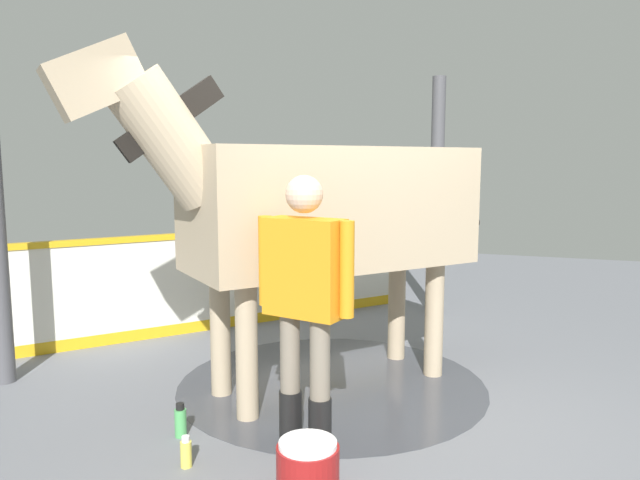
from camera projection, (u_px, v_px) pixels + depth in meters
name	position (u px, v px, depth m)	size (l,w,h in m)	color
ground_plane	(359.00, 402.00, 4.61)	(16.00, 16.00, 0.02)	slate
wet_patch	(332.00, 383.00, 4.96)	(2.55, 2.55, 0.00)	#42444C
barrier_wall	(236.00, 282.00, 6.67)	(3.04, 3.52, 1.09)	silver
roof_post_far	(436.00, 197.00, 7.17)	(0.16, 0.16, 2.84)	#4C4C51
horse	(318.00, 206.00, 4.70)	(2.58, 2.93, 2.64)	tan
handler	(305.00, 292.00, 3.74)	(0.68, 0.33, 1.76)	black
wash_bucket	(308.00, 470.00, 3.27)	(0.35, 0.35, 0.32)	maroon
bottle_shampoo	(186.00, 453.00, 3.60)	(0.07, 0.07, 0.20)	#D8CC4C
bottle_spray	(181.00, 421.00, 3.99)	(0.08, 0.08, 0.23)	#4CA559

